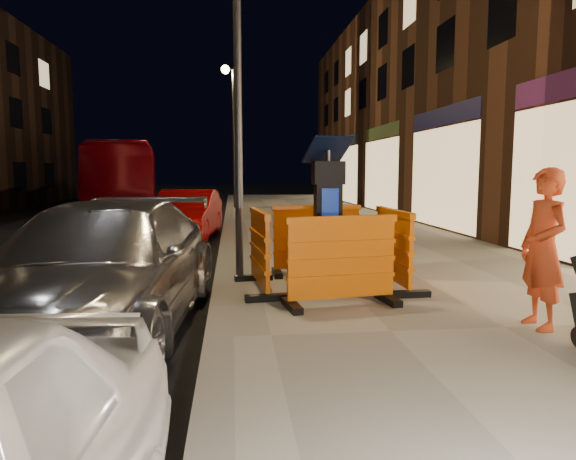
{
  "coord_description": "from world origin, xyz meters",
  "views": [
    {
      "loc": [
        0.15,
        -5.0,
        1.8
      ],
      "look_at": [
        0.8,
        1.0,
        1.1
      ],
      "focal_mm": 32.0,
      "sensor_mm": 36.0,
      "label": 1
    }
  ],
  "objects": [
    {
      "name": "ground_plane",
      "position": [
        0.0,
        0.0,
        0.0
      ],
      "size": [
        120.0,
        120.0,
        0.0
      ],
      "primitive_type": "plane",
      "color": "black",
      "rests_on": "ground"
    },
    {
      "name": "sidewalk",
      "position": [
        3.0,
        0.0,
        0.07
      ],
      "size": [
        6.0,
        60.0,
        0.15
      ],
      "primitive_type": "cube",
      "color": "gray",
      "rests_on": "ground"
    },
    {
      "name": "kerb",
      "position": [
        0.0,
        0.0,
        0.07
      ],
      "size": [
        0.3,
        60.0,
        0.15
      ],
      "primitive_type": "cube",
      "color": "slate",
      "rests_on": "ground"
    },
    {
      "name": "parking_kiosk",
      "position": [
        1.46,
        1.99,
        1.14
      ],
      "size": [
        0.67,
        0.67,
        1.99
      ],
      "primitive_type": "cube",
      "rotation": [
        0.0,
        0.0,
        0.06
      ],
      "color": "black",
      "rests_on": "sidewalk"
    },
    {
      "name": "barrier_front",
      "position": [
        1.46,
        1.04,
        0.7
      ],
      "size": [
        1.49,
        0.79,
        1.11
      ],
      "primitive_type": "cube",
      "rotation": [
        0.0,
        0.0,
        0.15
      ],
      "color": "orange",
      "rests_on": "sidewalk"
    },
    {
      "name": "barrier_back",
      "position": [
        1.46,
        2.94,
        0.7
      ],
      "size": [
        1.43,
        0.6,
        1.11
      ],
      "primitive_type": "cube",
      "rotation": [
        0.0,
        0.0,
        0.01
      ],
      "color": "orange",
      "rests_on": "sidewalk"
    },
    {
      "name": "barrier_kerbside",
      "position": [
        0.51,
        1.99,
        0.7
      ],
      "size": [
        0.72,
        1.47,
        1.11
      ],
      "primitive_type": "cube",
      "rotation": [
        0.0,
        0.0,
        1.67
      ],
      "color": "orange",
      "rests_on": "sidewalk"
    },
    {
      "name": "barrier_bldgside",
      "position": [
        2.41,
        1.99,
        0.7
      ],
      "size": [
        0.63,
        1.44,
        1.11
      ],
      "primitive_type": "cube",
      "rotation": [
        0.0,
        0.0,
        1.6
      ],
      "color": "orange",
      "rests_on": "sidewalk"
    },
    {
      "name": "car_silver",
      "position": [
        -1.3,
        0.79,
        0.0
      ],
      "size": [
        2.42,
        5.12,
        1.44
      ],
      "primitive_type": "imported",
      "rotation": [
        0.0,
        0.0,
        -0.08
      ],
      "color": "#ADADB2",
      "rests_on": "ground"
    },
    {
      "name": "car_red",
      "position": [
        -1.04,
        8.55,
        0.0
      ],
      "size": [
        1.74,
        4.06,
        1.3
      ],
      "primitive_type": "imported",
      "rotation": [
        0.0,
        0.0,
        -0.09
      ],
      "color": "#930809",
      "rests_on": "ground"
    },
    {
      "name": "bus_doubledecker",
      "position": [
        -4.79,
        19.62,
        0.0
      ],
      "size": [
        4.07,
        11.29,
        3.07
      ],
      "primitive_type": "imported",
      "rotation": [
        0.0,
        0.0,
        0.14
      ],
      "color": "maroon",
      "rests_on": "ground"
    },
    {
      "name": "man",
      "position": [
        3.36,
        -0.04,
        0.99
      ],
      "size": [
        0.42,
        0.63,
        1.69
      ],
      "primitive_type": "imported",
      "rotation": [
        0.0,
        0.0,
        -1.54
      ],
      "color": "#BE3C1A",
      "rests_on": "sidewalk"
    },
    {
      "name": "street_lamp_mid",
      "position": [
        0.25,
        3.0,
        3.15
      ],
      "size": [
        0.12,
        0.12,
        6.0
      ],
      "primitive_type": "cylinder",
      "color": "#3F3F44",
      "rests_on": "sidewalk"
    },
    {
      "name": "street_lamp_far",
      "position": [
        0.25,
        18.0,
        3.15
      ],
      "size": [
        0.12,
        0.12,
        6.0
      ],
      "primitive_type": "cylinder",
      "color": "#3F3F44",
      "rests_on": "sidewalk"
    }
  ]
}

